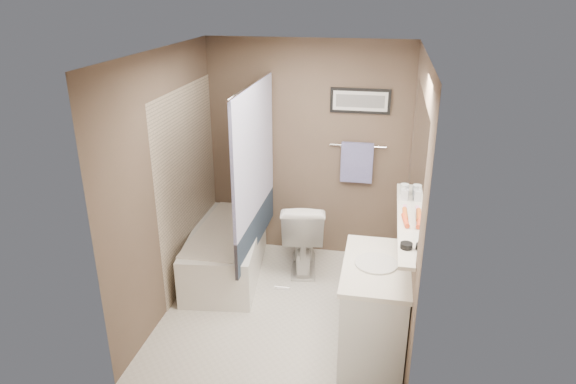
% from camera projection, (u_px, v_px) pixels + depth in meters
% --- Properties ---
extents(ground, '(2.50, 2.50, 0.00)m').
position_uv_depth(ground, '(285.00, 308.00, 4.93)').
color(ground, silver).
rests_on(ground, ground).
extents(ceiling, '(2.20, 2.50, 0.04)m').
position_uv_depth(ceiling, '(284.00, 55.00, 4.04)').
color(ceiling, white).
rests_on(ceiling, wall_back).
extents(wall_back, '(2.20, 0.04, 2.40)m').
position_uv_depth(wall_back, '(307.00, 152.00, 5.60)').
color(wall_back, brown).
rests_on(wall_back, ground).
extents(wall_front, '(2.20, 0.04, 2.40)m').
position_uv_depth(wall_front, '(248.00, 262.00, 3.37)').
color(wall_front, brown).
rests_on(wall_front, ground).
extents(wall_left, '(0.04, 2.50, 2.40)m').
position_uv_depth(wall_left, '(169.00, 184.00, 4.68)').
color(wall_left, brown).
rests_on(wall_left, ground).
extents(wall_right, '(0.04, 2.50, 2.40)m').
position_uv_depth(wall_right, '(411.00, 202.00, 4.29)').
color(wall_right, brown).
rests_on(wall_right, ground).
extents(tile_surround, '(0.02, 1.55, 2.00)m').
position_uv_depth(tile_surround, '(189.00, 185.00, 5.21)').
color(tile_surround, '#BAA68D').
rests_on(tile_surround, wall_left).
extents(curtain_rod, '(0.02, 1.55, 0.02)m').
position_uv_depth(curtain_rod, '(252.00, 84.00, 4.69)').
color(curtain_rod, silver).
rests_on(curtain_rod, wall_left).
extents(curtain_upper, '(0.03, 1.45, 1.28)m').
position_uv_depth(curtain_upper, '(254.00, 152.00, 4.94)').
color(curtain_upper, white).
rests_on(curtain_upper, curtain_rod).
extents(curtain_lower, '(0.03, 1.45, 0.36)m').
position_uv_depth(curtain_lower, '(256.00, 228.00, 5.24)').
color(curtain_lower, '#243344').
rests_on(curtain_lower, curtain_rod).
extents(mirror, '(0.02, 1.60, 1.00)m').
position_uv_depth(mirror, '(418.00, 160.00, 4.00)').
color(mirror, silver).
rests_on(mirror, wall_right).
extents(shelf, '(0.12, 1.60, 0.03)m').
position_uv_depth(shelf, '(405.00, 220.00, 4.20)').
color(shelf, silver).
rests_on(shelf, wall_right).
extents(towel_bar, '(0.60, 0.02, 0.02)m').
position_uv_depth(towel_bar, '(358.00, 146.00, 5.46)').
color(towel_bar, silver).
rests_on(towel_bar, wall_back).
extents(towel, '(0.34, 0.05, 0.44)m').
position_uv_depth(towel, '(357.00, 163.00, 5.51)').
color(towel, '#9B9EE2').
rests_on(towel, towel_bar).
extents(art_frame, '(0.62, 0.02, 0.26)m').
position_uv_depth(art_frame, '(360.00, 101.00, 5.29)').
color(art_frame, black).
rests_on(art_frame, wall_back).
extents(art_mat, '(0.56, 0.00, 0.20)m').
position_uv_depth(art_mat, '(360.00, 101.00, 5.28)').
color(art_mat, white).
rests_on(art_mat, art_frame).
extents(art_image, '(0.50, 0.00, 0.13)m').
position_uv_depth(art_image, '(360.00, 101.00, 5.28)').
color(art_image, '#595959').
rests_on(art_image, art_mat).
extents(door, '(0.80, 0.02, 2.00)m').
position_uv_depth(door, '(330.00, 298.00, 3.33)').
color(door, silver).
rests_on(door, wall_front).
extents(door_handle, '(0.10, 0.02, 0.02)m').
position_uv_depth(door_handle, '(282.00, 288.00, 3.44)').
color(door_handle, silver).
rests_on(door_handle, door).
extents(bathtub, '(0.88, 1.57, 0.50)m').
position_uv_depth(bathtub, '(227.00, 251.00, 5.49)').
color(bathtub, white).
rests_on(bathtub, ground).
extents(tub_rim, '(0.56, 1.36, 0.02)m').
position_uv_depth(tub_rim, '(226.00, 230.00, 5.40)').
color(tub_rim, silver).
rests_on(tub_rim, bathtub).
extents(toilet, '(0.56, 0.84, 0.80)m').
position_uv_depth(toilet, '(303.00, 234.00, 5.53)').
color(toilet, white).
rests_on(toilet, ground).
extents(vanity, '(0.52, 0.91, 0.80)m').
position_uv_depth(vanity, '(375.00, 311.00, 4.21)').
color(vanity, white).
rests_on(vanity, ground).
extents(countertop, '(0.54, 0.96, 0.04)m').
position_uv_depth(countertop, '(377.00, 267.00, 4.06)').
color(countertop, silver).
rests_on(countertop, vanity).
extents(sink_basin, '(0.34, 0.34, 0.01)m').
position_uv_depth(sink_basin, '(376.00, 263.00, 4.05)').
color(sink_basin, silver).
rests_on(sink_basin, countertop).
extents(faucet_spout, '(0.02, 0.02, 0.10)m').
position_uv_depth(faucet_spout, '(402.00, 261.00, 4.00)').
color(faucet_spout, white).
rests_on(faucet_spout, countertop).
extents(faucet_knob, '(0.05, 0.05, 0.05)m').
position_uv_depth(faucet_knob, '(402.00, 257.00, 4.10)').
color(faucet_knob, white).
rests_on(faucet_knob, countertop).
extents(candle_bowl_near, '(0.09, 0.09, 0.04)m').
position_uv_depth(candle_bowl_near, '(406.00, 246.00, 3.71)').
color(candle_bowl_near, black).
rests_on(candle_bowl_near, shelf).
extents(hair_brush_front, '(0.07, 0.22, 0.04)m').
position_uv_depth(hair_brush_front, '(405.00, 220.00, 4.11)').
color(hair_brush_front, '#EF4A21').
rests_on(hair_brush_front, shelf).
extents(hair_brush_back, '(0.05, 0.22, 0.04)m').
position_uv_depth(hair_brush_back, '(405.00, 214.00, 4.22)').
color(hair_brush_back, orange).
rests_on(hair_brush_back, shelf).
extents(pink_comb, '(0.04, 0.16, 0.01)m').
position_uv_depth(pink_comb, '(405.00, 208.00, 4.37)').
color(pink_comb, '#FF9BC5').
rests_on(pink_comb, shelf).
extents(glass_jar, '(0.08, 0.08, 0.10)m').
position_uv_depth(glass_jar, '(404.00, 189.00, 4.66)').
color(glass_jar, white).
rests_on(glass_jar, shelf).
extents(soap_bottle, '(0.07, 0.07, 0.14)m').
position_uv_depth(soap_bottle, '(405.00, 192.00, 4.54)').
color(soap_bottle, '#999999').
rests_on(soap_bottle, shelf).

